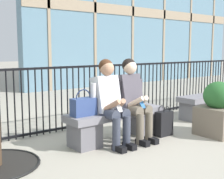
{
  "coord_description": "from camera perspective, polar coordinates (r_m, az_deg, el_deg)",
  "views": [
    {
      "loc": [
        -2.81,
        -3.46,
        1.35
      ],
      "look_at": [
        0.0,
        0.1,
        0.75
      ],
      "focal_mm": 49.13,
      "sensor_mm": 36.0,
      "label": 1
    }
  ],
  "objects": [
    {
      "name": "handbag_on_bench",
      "position": [
        4.17,
        -5.33,
        -3.15
      ],
      "size": [
        0.34,
        0.17,
        0.36
      ],
      "color": "#33477F",
      "rests_on": "stone_bench"
    },
    {
      "name": "seated_person_companion",
      "position": [
        4.55,
        3.92,
        -1.32
      ],
      "size": [
        0.52,
        0.66,
        1.21
      ],
      "color": "#6B6051",
      "rests_on": "ground"
    },
    {
      "name": "plaza_railing",
      "position": [
        5.28,
        -5.66,
        -1.3
      ],
      "size": [
        9.08,
        0.04,
        1.07
      ],
      "color": "black",
      "rests_on": "ground"
    },
    {
      "name": "ground_plane",
      "position": [
        4.65,
        0.77,
        -9.33
      ],
      "size": [
        60.0,
        60.0,
        0.0
      ],
      "primitive_type": "plane",
      "color": "#A8A091"
    },
    {
      "name": "shopping_bag",
      "position": [
        4.89,
        9.62,
        -6.2
      ],
      "size": [
        0.28,
        0.15,
        0.47
      ],
      "color": "black",
      "rests_on": "ground"
    },
    {
      "name": "seated_person_with_phone",
      "position": [
        4.27,
        -0.36,
        -1.88
      ],
      "size": [
        0.52,
        0.66,
        1.21
      ],
      "color": "#383D4C",
      "rests_on": "ground"
    },
    {
      "name": "stone_bench_far",
      "position": [
        6.47,
        17.8,
        -2.42
      ],
      "size": [
        1.6,
        0.44,
        0.45
      ],
      "color": "slate",
      "rests_on": "ground"
    },
    {
      "name": "planter",
      "position": [
        5.09,
        19.08,
        -3.72
      ],
      "size": [
        0.55,
        0.55,
        0.85
      ],
      "color": "#726656",
      "rests_on": "ground"
    },
    {
      "name": "stone_bench",
      "position": [
        4.58,
        0.78,
        -6.08
      ],
      "size": [
        1.6,
        0.44,
        0.45
      ],
      "color": "slate",
      "rests_on": "ground"
    }
  ]
}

